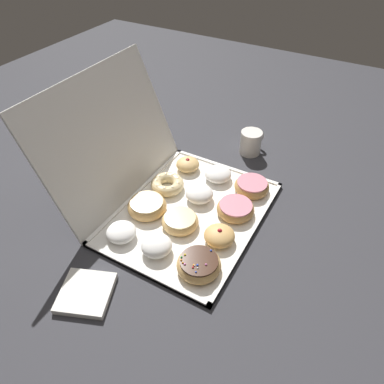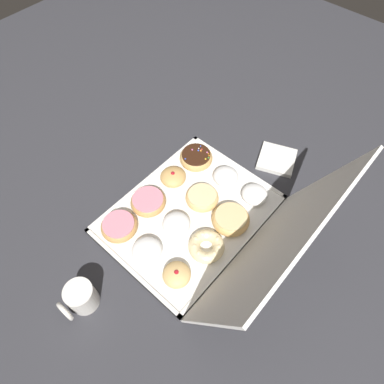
{
  "view_description": "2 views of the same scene",
  "coord_description": "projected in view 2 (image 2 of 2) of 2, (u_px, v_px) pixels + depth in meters",
  "views": [
    {
      "loc": [
        -0.69,
        -0.39,
        0.79
      ],
      "look_at": [
        0.06,
        0.03,
        0.03
      ],
      "focal_mm": 33.64,
      "sensor_mm": 36.0,
      "label": 1
    },
    {
      "loc": [
        0.41,
        0.38,
        0.97
      ],
      "look_at": [
        -0.04,
        -0.03,
        0.06
      ],
      "focal_mm": 32.05,
      "sensor_mm": 36.0,
      "label": 2
    }
  ],
  "objects": [
    {
      "name": "coffee_mug",
      "position": [
        80.0,
        297.0,
        0.92
      ],
      "size": [
        0.1,
        0.08,
        0.09
      ],
      "color": "white",
      "rests_on": "ground"
    },
    {
      "name": "glazed_ring_donut_5",
      "position": [
        203.0,
        198.0,
        1.12
      ],
      "size": [
        0.11,
        0.11,
        0.03
      ],
      "color": "#E5B770",
      "rests_on": "donut_box"
    },
    {
      "name": "sprinkle_donut_0",
      "position": [
        196.0,
        157.0,
        1.21
      ],
      "size": [
        0.12,
        0.12,
        0.04
      ],
      "color": "tan",
      "rests_on": "donut_box"
    },
    {
      "name": "donut_box",
      "position": [
        189.0,
        214.0,
        1.11
      ],
      "size": [
        0.53,
        0.41,
        0.01
      ],
      "color": "white",
      "rests_on": "ground"
    },
    {
      "name": "jelly_filled_donut_11",
      "position": [
        177.0,
        275.0,
        0.97
      ],
      "size": [
        0.08,
        0.08,
        0.05
      ],
      "color": "#E5B770",
      "rests_on": "donut_box"
    },
    {
      "name": "powdered_filled_donut_4",
      "position": [
        226.0,
        176.0,
        1.16
      ],
      "size": [
        0.09,
        0.09,
        0.05
      ],
      "color": "white",
      "rests_on": "donut_box"
    },
    {
      "name": "cruller_donut_10",
      "position": [
        206.0,
        246.0,
        1.02
      ],
      "size": [
        0.11,
        0.11,
        0.04
      ],
      "color": "beige",
      "rests_on": "donut_box"
    },
    {
      "name": "powdered_filled_donut_6",
      "position": [
        176.0,
        224.0,
        1.06
      ],
      "size": [
        0.09,
        0.09,
        0.05
      ],
      "color": "white",
      "rests_on": "donut_box"
    },
    {
      "name": "pink_frosted_donut_2",
      "position": [
        148.0,
        201.0,
        1.11
      ],
      "size": [
        0.12,
        0.12,
        0.04
      ],
      "color": "tan",
      "rests_on": "donut_box"
    },
    {
      "name": "glazed_ring_donut_9",
      "position": [
        231.0,
        219.0,
        1.07
      ],
      "size": [
        0.12,
        0.12,
        0.04
      ],
      "color": "tan",
      "rests_on": "donut_box"
    },
    {
      "name": "ground_plane",
      "position": [
        189.0,
        215.0,
        1.12
      ],
      "size": [
        3.0,
        3.0,
        0.0
      ],
      "primitive_type": "plane",
      "color": "#333338"
    },
    {
      "name": "powdered_filled_donut_8",
      "position": [
        255.0,
        194.0,
        1.12
      ],
      "size": [
        0.09,
        0.09,
        0.04
      ],
      "color": "white",
      "rests_on": "donut_box"
    },
    {
      "name": "napkin_stack",
      "position": [
        277.0,
        159.0,
        1.24
      ],
      "size": [
        0.16,
        0.16,
        0.02
      ],
      "primitive_type": "cube",
      "rotation": [
        0.0,
        0.0,
        0.38
      ],
      "color": "white",
      "rests_on": "ground"
    },
    {
      "name": "powdered_filled_donut_7",
      "position": [
        146.0,
        250.0,
        1.01
      ],
      "size": [
        0.09,
        0.09,
        0.04
      ],
      "color": "white",
      "rests_on": "donut_box"
    },
    {
      "name": "box_lid_open",
      "position": [
        273.0,
        241.0,
        0.85
      ],
      "size": [
        0.53,
        0.16,
        0.38
      ],
      "primitive_type": "cube",
      "rotation": [
        1.19,
        0.0,
        0.0
      ],
      "color": "white",
      "rests_on": "ground"
    },
    {
      "name": "jelly_filled_donut_1",
      "position": [
        173.0,
        177.0,
        1.16
      ],
      "size": [
        0.09,
        0.09,
        0.05
      ],
      "color": "tan",
      "rests_on": "donut_box"
    },
    {
      "name": "pink_frosted_donut_3",
      "position": [
        119.0,
        226.0,
        1.06
      ],
      "size": [
        0.11,
        0.11,
        0.04
      ],
      "color": "tan",
      "rests_on": "donut_box"
    }
  ]
}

